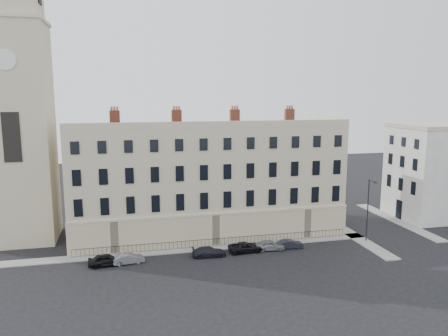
% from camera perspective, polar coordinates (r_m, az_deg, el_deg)
% --- Properties ---
extents(ground, '(160.00, 160.00, 0.00)m').
position_cam_1_polar(ground, '(52.93, 6.83, -11.57)').
color(ground, black).
rests_on(ground, ground).
extents(terrace, '(36.22, 12.22, 17.00)m').
position_cam_1_polar(terrace, '(60.42, -2.26, -1.41)').
color(terrace, beige).
rests_on(terrace, ground).
extents(church_tower, '(8.00, 8.13, 44.00)m').
position_cam_1_polar(church_tower, '(61.59, -25.51, 8.33)').
color(church_tower, beige).
rests_on(church_tower, ground).
extents(adjacent_building, '(10.00, 10.00, 14.00)m').
position_cam_1_polar(adjacent_building, '(74.55, 25.32, -0.61)').
color(adjacent_building, silver).
rests_on(adjacent_building, ground).
extents(pavement_terrace, '(48.00, 2.00, 0.12)m').
position_cam_1_polar(pavement_terrace, '(55.16, -4.99, -10.57)').
color(pavement_terrace, gray).
rests_on(pavement_terrace, ground).
extents(pavement_east_return, '(2.00, 24.00, 0.12)m').
position_cam_1_polar(pavement_east_return, '(64.95, 15.31, -7.73)').
color(pavement_east_return, gray).
rests_on(pavement_east_return, ground).
extents(pavement_adjacent, '(2.00, 20.00, 0.12)m').
position_cam_1_polar(pavement_adjacent, '(71.72, 21.63, -6.43)').
color(pavement_adjacent, gray).
rests_on(pavement_adjacent, ground).
extents(railings, '(35.00, 0.04, 0.96)m').
position_cam_1_polar(railings, '(56.02, -0.95, -9.68)').
color(railings, black).
rests_on(railings, ground).
extents(car_a, '(4.13, 1.93, 1.37)m').
position_cam_1_polar(car_a, '(51.82, -15.11, -11.51)').
color(car_a, black).
rests_on(car_a, ground).
extents(car_b, '(3.68, 1.73, 1.17)m').
position_cam_1_polar(car_b, '(51.89, -12.37, -11.49)').
color(car_b, slate).
rests_on(car_b, ground).
extents(car_c, '(4.13, 1.88, 1.17)m').
position_cam_1_polar(car_c, '(52.79, -1.99, -10.88)').
color(car_c, black).
rests_on(car_c, ground).
extents(car_d, '(4.36, 2.13, 1.19)m').
position_cam_1_polar(car_d, '(54.28, 2.86, -10.29)').
color(car_d, black).
rests_on(car_d, ground).
extents(car_e, '(3.91, 1.96, 1.28)m').
position_cam_1_polar(car_e, '(55.03, 5.98, -10.00)').
color(car_e, gray).
rests_on(car_e, ground).
extents(car_f, '(3.41, 1.36, 1.10)m').
position_cam_1_polar(car_f, '(56.00, 8.60, -9.80)').
color(car_f, '#20222B').
rests_on(car_f, ground).
extents(streetlamp, '(0.25, 1.81, 8.35)m').
position_cam_1_polar(streetlamp, '(59.53, 18.33, -4.91)').
color(streetlamp, '#292A2E').
rests_on(streetlamp, ground).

